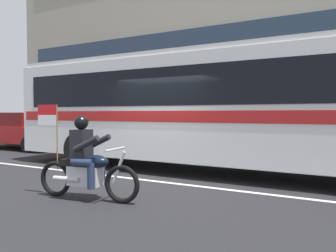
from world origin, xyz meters
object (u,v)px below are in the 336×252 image
(transit_bus, at_px, (219,103))
(fire_hydrant, at_px, (208,142))
(motorcycle_with_rider, at_px, (86,164))
(parked_sedan_curbside, at_px, (21,130))

(transit_bus, bearing_deg, fire_hydrant, 117.76)
(transit_bus, distance_m, fire_hydrant, 3.75)
(transit_bus, height_order, motorcycle_with_rider, transit_bus)
(motorcycle_with_rider, bearing_deg, fire_hydrant, 93.89)
(transit_bus, relative_size, fire_hydrant, 16.89)
(motorcycle_with_rider, bearing_deg, parked_sedan_curbside, 149.25)
(transit_bus, distance_m, parked_sedan_curbside, 10.12)
(motorcycle_with_rider, bearing_deg, transit_bus, 73.35)
(transit_bus, bearing_deg, parked_sedan_curbside, 172.08)
(transit_bus, xyz_separation_m, motorcycle_with_rider, (-1.15, -3.86, -1.22))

